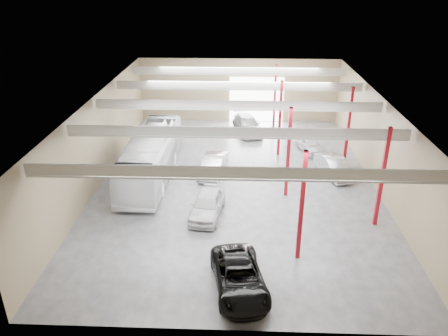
# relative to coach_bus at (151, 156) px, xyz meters

# --- Properties ---
(depot_shell) EXTENTS (22.12, 32.12, 7.06)m
(depot_shell) POSITION_rel_coach_bus_xyz_m (7.16, -0.33, 3.13)
(depot_shell) COLOR #47474C
(depot_shell) RESTS_ON ground
(coach_bus) EXTENTS (3.31, 13.27, 3.68)m
(coach_bus) POSITION_rel_coach_bus_xyz_m (0.00, 0.00, 0.00)
(coach_bus) COLOR white
(coach_bus) RESTS_ON ground
(black_sedan) EXTENTS (3.60, 6.06, 1.58)m
(black_sedan) POSITION_rel_coach_bus_xyz_m (7.33, -13.81, -1.05)
(black_sedan) COLOR black
(black_sedan) RESTS_ON ground
(car_row_a) EXTENTS (2.64, 5.24, 1.71)m
(car_row_a) POSITION_rel_coach_bus_xyz_m (5.03, -5.99, -0.99)
(car_row_a) COLOR silver
(car_row_a) RESTS_ON ground
(car_row_b) EXTENTS (2.45, 5.10, 1.61)m
(car_row_b) POSITION_rel_coach_bus_xyz_m (5.03, 0.69, -1.04)
(car_row_b) COLOR #ABAAAF
(car_row_b) RESTS_ON ground
(car_row_c) EXTENTS (3.64, 6.22, 1.69)m
(car_row_c) POSITION_rel_coach_bus_xyz_m (8.02, 11.19, -0.99)
(car_row_c) COLOR slate
(car_row_c) RESTS_ON ground
(car_right_near) EXTENTS (2.80, 5.09, 1.59)m
(car_right_near) POSITION_rel_coach_bus_xyz_m (15.18, 0.94, -1.05)
(car_right_near) COLOR #ABABB0
(car_right_near) RESTS_ON ground
(car_right_far) EXTENTS (2.68, 4.32, 1.37)m
(car_right_far) POSITION_rel_coach_bus_xyz_m (13.85, 6.14, -1.16)
(car_right_far) COLOR silver
(car_right_far) RESTS_ON ground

